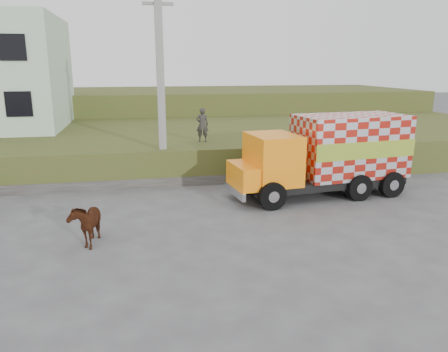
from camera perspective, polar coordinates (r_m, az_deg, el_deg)
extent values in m
plane|color=#474749|center=(14.49, -2.70, -5.47)|extent=(120.00, 120.00, 0.00)
cube|color=#39511B|center=(23.94, -6.31, 4.22)|extent=(40.00, 12.00, 1.50)
cube|color=#39511B|center=(35.71, -8.08, 8.67)|extent=(40.00, 12.00, 3.00)
cube|color=#595651|center=(18.31, -10.89, -0.84)|extent=(16.00, 0.50, 0.40)
cube|color=gray|center=(18.15, -8.26, 11.31)|extent=(0.30, 0.30, 8.00)
cube|color=gray|center=(18.27, -8.64, 21.38)|extent=(1.20, 0.12, 0.12)
cube|color=black|center=(17.27, 12.84, -0.54)|extent=(6.31, 2.67, 0.31)
cube|color=orange|center=(16.06, 6.37, 2.26)|extent=(1.85, 2.24, 1.80)
cube|color=orange|center=(15.79, 2.89, 0.12)|extent=(1.11, 1.98, 0.81)
cube|color=silver|center=(17.56, 16.12, 3.87)|extent=(4.36, 2.62, 2.34)
cube|color=yellow|center=(16.68, 18.20, 3.19)|extent=(4.12, 0.51, 0.63)
cube|color=yellow|center=(18.47, 14.23, 4.48)|extent=(4.12, 0.51, 0.63)
cube|color=silver|center=(15.79, 1.34, -1.90)|extent=(0.37, 2.07, 0.27)
cylinder|color=black|center=(15.23, 6.30, -2.59)|extent=(1.02, 0.43, 0.99)
cylinder|color=black|center=(17.07, 3.48, -0.68)|extent=(1.02, 0.43, 0.99)
cylinder|color=black|center=(16.93, 17.22, -1.43)|extent=(1.02, 0.43, 0.99)
cylinder|color=black|center=(18.60, 13.61, 0.19)|extent=(1.02, 0.43, 0.99)
cylinder|color=black|center=(17.79, 21.03, -1.01)|extent=(1.02, 0.43, 0.99)
cylinder|color=black|center=(19.38, 17.25, 0.50)|extent=(1.02, 0.43, 0.99)
imported|color=black|center=(12.87, -17.55, -5.75)|extent=(0.86, 1.56, 1.26)
imported|color=#2E2B29|center=(20.00, -2.85, 6.71)|extent=(0.61, 0.45, 1.53)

